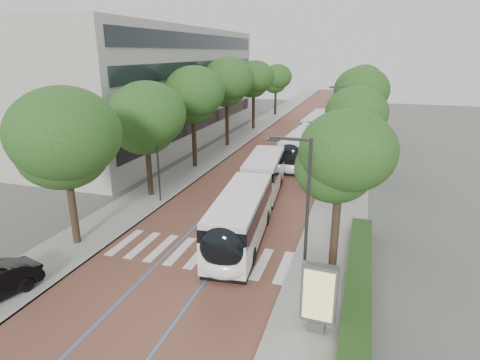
% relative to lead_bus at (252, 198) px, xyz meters
% --- Properties ---
extents(ground, '(160.00, 160.00, 0.00)m').
position_rel_lead_bus_xyz_m(ground, '(-1.70, -6.83, -1.63)').
color(ground, '#51544C').
rests_on(ground, ground).
extents(road, '(11.00, 140.00, 0.02)m').
position_rel_lead_bus_xyz_m(road, '(-1.70, 33.17, -1.62)').
color(road, brown).
rests_on(road, ground).
extents(sidewalk_left, '(4.00, 140.00, 0.12)m').
position_rel_lead_bus_xyz_m(sidewalk_left, '(-9.20, 33.17, -1.57)').
color(sidewalk_left, gray).
rests_on(sidewalk_left, ground).
extents(sidewalk_right, '(4.00, 140.00, 0.12)m').
position_rel_lead_bus_xyz_m(sidewalk_right, '(5.80, 33.17, -1.57)').
color(sidewalk_right, gray).
rests_on(sidewalk_right, ground).
extents(kerb_left, '(0.20, 140.00, 0.14)m').
position_rel_lead_bus_xyz_m(kerb_left, '(-7.30, 33.17, -1.57)').
color(kerb_left, gray).
rests_on(kerb_left, ground).
extents(kerb_right, '(0.20, 140.00, 0.14)m').
position_rel_lead_bus_xyz_m(kerb_right, '(3.90, 33.17, -1.57)').
color(kerb_right, gray).
rests_on(kerb_right, ground).
extents(zebra_crossing, '(10.55, 3.60, 0.01)m').
position_rel_lead_bus_xyz_m(zebra_crossing, '(-1.50, -5.83, -1.60)').
color(zebra_crossing, silver).
rests_on(zebra_crossing, ground).
extents(lane_line_left, '(0.12, 126.00, 0.01)m').
position_rel_lead_bus_xyz_m(lane_line_left, '(-3.30, 33.17, -1.60)').
color(lane_line_left, blue).
rests_on(lane_line_left, road).
extents(lane_line_right, '(0.12, 126.00, 0.01)m').
position_rel_lead_bus_xyz_m(lane_line_right, '(-0.10, 33.17, -1.60)').
color(lane_line_right, blue).
rests_on(lane_line_right, road).
extents(office_building, '(18.11, 40.00, 14.00)m').
position_rel_lead_bus_xyz_m(office_building, '(-21.18, 21.17, 5.37)').
color(office_building, '#A3A197').
rests_on(office_building, ground).
extents(hedge, '(1.20, 14.00, 0.80)m').
position_rel_lead_bus_xyz_m(hedge, '(7.40, -6.83, -1.11)').
color(hedge, '#1A3B14').
rests_on(hedge, sidewalk_right).
extents(streetlight_near, '(1.82, 0.20, 8.00)m').
position_rel_lead_bus_xyz_m(streetlight_near, '(4.92, -9.83, 3.19)').
color(streetlight_near, '#2C2C2E').
rests_on(streetlight_near, sidewalk_right).
extents(streetlight_far, '(1.82, 0.20, 8.00)m').
position_rel_lead_bus_xyz_m(streetlight_far, '(4.92, 15.17, 3.19)').
color(streetlight_far, '#2C2C2E').
rests_on(streetlight_far, sidewalk_right).
extents(lamp_post_left, '(0.14, 0.14, 8.00)m').
position_rel_lead_bus_xyz_m(lamp_post_left, '(-7.80, 1.17, 2.49)').
color(lamp_post_left, '#2C2C2E').
rests_on(lamp_post_left, sidewalk_left).
extents(trees_left, '(6.23, 60.72, 10.13)m').
position_rel_lead_bus_xyz_m(trees_left, '(-9.20, 15.36, 5.09)').
color(trees_left, black).
rests_on(trees_left, ground).
extents(trees_right, '(5.92, 46.95, 9.21)m').
position_rel_lead_bus_xyz_m(trees_right, '(6.00, 16.67, 4.81)').
color(trees_right, black).
rests_on(trees_right, ground).
extents(lead_bus, '(4.27, 18.55, 3.20)m').
position_rel_lead_bus_xyz_m(lead_bus, '(0.00, 0.00, 0.00)').
color(lead_bus, black).
rests_on(lead_bus, ground).
extents(bus_queued_0, '(3.18, 12.51, 3.20)m').
position_rel_lead_bus_xyz_m(bus_queued_0, '(0.89, 16.21, -0.00)').
color(bus_queued_0, white).
rests_on(bus_queued_0, ground).
extents(bus_queued_1, '(3.04, 12.49, 3.20)m').
position_rel_lead_bus_xyz_m(bus_queued_1, '(0.89, 29.16, -0.00)').
color(bus_queued_1, white).
rests_on(bus_queued_1, ground).
extents(ad_panel, '(1.48, 0.59, 3.04)m').
position_rel_lead_bus_xyz_m(ad_panel, '(5.85, -10.62, 0.08)').
color(ad_panel, '#59595B').
rests_on(ad_panel, sidewalk_right).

